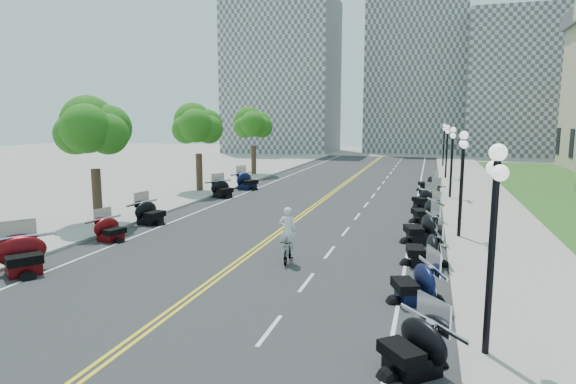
# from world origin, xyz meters

# --- Properties ---
(ground) EXTENTS (160.00, 160.00, 0.00)m
(ground) POSITION_xyz_m (0.00, 0.00, 0.00)
(ground) COLOR gray
(road) EXTENTS (16.00, 90.00, 0.01)m
(road) POSITION_xyz_m (0.00, 10.00, 0.00)
(road) COLOR #333335
(road) RESTS_ON ground
(centerline_yellow_a) EXTENTS (0.12, 90.00, 0.00)m
(centerline_yellow_a) POSITION_xyz_m (-0.12, 10.00, 0.01)
(centerline_yellow_a) COLOR yellow
(centerline_yellow_a) RESTS_ON road
(centerline_yellow_b) EXTENTS (0.12, 90.00, 0.00)m
(centerline_yellow_b) POSITION_xyz_m (0.12, 10.00, 0.01)
(centerline_yellow_b) COLOR yellow
(centerline_yellow_b) RESTS_ON road
(edge_line_north) EXTENTS (0.12, 90.00, 0.00)m
(edge_line_north) POSITION_xyz_m (6.40, 10.00, 0.01)
(edge_line_north) COLOR white
(edge_line_north) RESTS_ON road
(edge_line_south) EXTENTS (0.12, 90.00, 0.00)m
(edge_line_south) POSITION_xyz_m (-6.40, 10.00, 0.01)
(edge_line_south) COLOR white
(edge_line_south) RESTS_ON road
(lane_dash_4) EXTENTS (0.12, 2.00, 0.00)m
(lane_dash_4) POSITION_xyz_m (3.20, -8.00, 0.01)
(lane_dash_4) COLOR white
(lane_dash_4) RESTS_ON road
(lane_dash_5) EXTENTS (0.12, 2.00, 0.00)m
(lane_dash_5) POSITION_xyz_m (3.20, -4.00, 0.01)
(lane_dash_5) COLOR white
(lane_dash_5) RESTS_ON road
(lane_dash_6) EXTENTS (0.12, 2.00, 0.00)m
(lane_dash_6) POSITION_xyz_m (3.20, 0.00, 0.01)
(lane_dash_6) COLOR white
(lane_dash_6) RESTS_ON road
(lane_dash_7) EXTENTS (0.12, 2.00, 0.00)m
(lane_dash_7) POSITION_xyz_m (3.20, 4.00, 0.01)
(lane_dash_7) COLOR white
(lane_dash_7) RESTS_ON road
(lane_dash_8) EXTENTS (0.12, 2.00, 0.00)m
(lane_dash_8) POSITION_xyz_m (3.20, 8.00, 0.01)
(lane_dash_8) COLOR white
(lane_dash_8) RESTS_ON road
(lane_dash_9) EXTENTS (0.12, 2.00, 0.00)m
(lane_dash_9) POSITION_xyz_m (3.20, 12.00, 0.01)
(lane_dash_9) COLOR white
(lane_dash_9) RESTS_ON road
(lane_dash_10) EXTENTS (0.12, 2.00, 0.00)m
(lane_dash_10) POSITION_xyz_m (3.20, 16.00, 0.01)
(lane_dash_10) COLOR white
(lane_dash_10) RESTS_ON road
(lane_dash_11) EXTENTS (0.12, 2.00, 0.00)m
(lane_dash_11) POSITION_xyz_m (3.20, 20.00, 0.01)
(lane_dash_11) COLOR white
(lane_dash_11) RESTS_ON road
(lane_dash_12) EXTENTS (0.12, 2.00, 0.00)m
(lane_dash_12) POSITION_xyz_m (3.20, 24.00, 0.01)
(lane_dash_12) COLOR white
(lane_dash_12) RESTS_ON road
(lane_dash_13) EXTENTS (0.12, 2.00, 0.00)m
(lane_dash_13) POSITION_xyz_m (3.20, 28.00, 0.01)
(lane_dash_13) COLOR white
(lane_dash_13) RESTS_ON road
(lane_dash_14) EXTENTS (0.12, 2.00, 0.00)m
(lane_dash_14) POSITION_xyz_m (3.20, 32.00, 0.01)
(lane_dash_14) COLOR white
(lane_dash_14) RESTS_ON road
(lane_dash_15) EXTENTS (0.12, 2.00, 0.00)m
(lane_dash_15) POSITION_xyz_m (3.20, 36.00, 0.01)
(lane_dash_15) COLOR white
(lane_dash_15) RESTS_ON road
(lane_dash_16) EXTENTS (0.12, 2.00, 0.00)m
(lane_dash_16) POSITION_xyz_m (3.20, 40.00, 0.01)
(lane_dash_16) COLOR white
(lane_dash_16) RESTS_ON road
(lane_dash_17) EXTENTS (0.12, 2.00, 0.00)m
(lane_dash_17) POSITION_xyz_m (3.20, 44.00, 0.01)
(lane_dash_17) COLOR white
(lane_dash_17) RESTS_ON road
(lane_dash_18) EXTENTS (0.12, 2.00, 0.00)m
(lane_dash_18) POSITION_xyz_m (3.20, 48.00, 0.01)
(lane_dash_18) COLOR white
(lane_dash_18) RESTS_ON road
(lane_dash_19) EXTENTS (0.12, 2.00, 0.00)m
(lane_dash_19) POSITION_xyz_m (3.20, 52.00, 0.01)
(lane_dash_19) COLOR white
(lane_dash_19) RESTS_ON road
(sidewalk_north) EXTENTS (5.00, 90.00, 0.15)m
(sidewalk_north) POSITION_xyz_m (10.50, 10.00, 0.07)
(sidewalk_north) COLOR #9E9991
(sidewalk_north) RESTS_ON ground
(sidewalk_south) EXTENTS (5.00, 90.00, 0.15)m
(sidewalk_south) POSITION_xyz_m (-10.50, 10.00, 0.07)
(sidewalk_south) COLOR #9E9991
(sidewalk_south) RESTS_ON ground
(distant_block_a) EXTENTS (18.00, 14.00, 26.00)m
(distant_block_a) POSITION_xyz_m (-18.00, 62.00, 13.00)
(distant_block_a) COLOR gray
(distant_block_a) RESTS_ON ground
(distant_block_b) EXTENTS (16.00, 12.00, 30.00)m
(distant_block_b) POSITION_xyz_m (4.00, 68.00, 15.00)
(distant_block_b) COLOR gray
(distant_block_b) RESTS_ON ground
(distant_block_c) EXTENTS (20.00, 14.00, 22.00)m
(distant_block_c) POSITION_xyz_m (22.00, 65.00, 11.00)
(distant_block_c) COLOR gray
(distant_block_c) RESTS_ON ground
(street_lamp_1) EXTENTS (0.50, 1.20, 4.90)m
(street_lamp_1) POSITION_xyz_m (8.60, -8.00, 2.60)
(street_lamp_1) COLOR black
(street_lamp_1) RESTS_ON sidewalk_north
(street_lamp_2) EXTENTS (0.50, 1.20, 4.90)m
(street_lamp_2) POSITION_xyz_m (8.60, 4.00, 2.60)
(street_lamp_2) COLOR black
(street_lamp_2) RESTS_ON sidewalk_north
(street_lamp_3) EXTENTS (0.50, 1.20, 4.90)m
(street_lamp_3) POSITION_xyz_m (8.60, 16.00, 2.60)
(street_lamp_3) COLOR black
(street_lamp_3) RESTS_ON sidewalk_north
(street_lamp_4) EXTENTS (0.50, 1.20, 4.90)m
(street_lamp_4) POSITION_xyz_m (8.60, 28.00, 2.60)
(street_lamp_4) COLOR black
(street_lamp_4) RESTS_ON sidewalk_north
(street_lamp_5) EXTENTS (0.50, 1.20, 4.90)m
(street_lamp_5) POSITION_xyz_m (8.60, 40.00, 2.60)
(street_lamp_5) COLOR black
(street_lamp_5) RESTS_ON sidewalk_north
(tree_2) EXTENTS (4.80, 4.80, 9.20)m
(tree_2) POSITION_xyz_m (-10.00, 2.00, 4.75)
(tree_2) COLOR #235619
(tree_2) RESTS_ON sidewalk_south
(tree_3) EXTENTS (4.80, 4.80, 9.20)m
(tree_3) POSITION_xyz_m (-10.00, 14.00, 4.75)
(tree_3) COLOR #235619
(tree_3) RESTS_ON sidewalk_south
(tree_4) EXTENTS (4.80, 4.80, 9.20)m
(tree_4) POSITION_xyz_m (-10.00, 26.00, 4.75)
(tree_4) COLOR #235619
(tree_4) RESTS_ON sidewalk_south
(motorcycle_n_3) EXTENTS (2.72, 2.72, 1.35)m
(motorcycle_n_3) POSITION_xyz_m (6.95, -9.14, 0.68)
(motorcycle_n_3) COLOR black
(motorcycle_n_3) RESTS_ON road
(motorcycle_n_4) EXTENTS (2.54, 2.54, 1.38)m
(motorcycle_n_4) POSITION_xyz_m (6.86, -4.80, 0.69)
(motorcycle_n_4) COLOR black
(motorcycle_n_4) RESTS_ON road
(motorcycle_n_5) EXTENTS (2.29, 2.29, 1.43)m
(motorcycle_n_5) POSITION_xyz_m (7.07, -0.75, 0.71)
(motorcycle_n_5) COLOR black
(motorcycle_n_5) RESTS_ON road
(motorcycle_n_6) EXTENTS (2.74, 2.74, 1.53)m
(motorcycle_n_6) POSITION_xyz_m (6.90, 2.78, 0.76)
(motorcycle_n_6) COLOR black
(motorcycle_n_6) RESTS_ON road
(motorcycle_n_7) EXTENTS (2.65, 2.65, 1.43)m
(motorcycle_n_7) POSITION_xyz_m (7.03, 7.44, 0.72)
(motorcycle_n_7) COLOR black
(motorcycle_n_7) RESTS_ON road
(motorcycle_n_8) EXTENTS (2.61, 2.61, 1.29)m
(motorcycle_n_8) POSITION_xyz_m (6.86, 12.20, 0.65)
(motorcycle_n_8) COLOR black
(motorcycle_n_8) RESTS_ON road
(motorcycle_n_9) EXTENTS (2.58, 2.58, 1.29)m
(motorcycle_n_9) POSITION_xyz_m (7.22, 15.30, 0.65)
(motorcycle_n_9) COLOR black
(motorcycle_n_9) RESTS_ON road
(motorcycle_n_10) EXTENTS (2.32, 2.32, 1.33)m
(motorcycle_n_10) POSITION_xyz_m (7.00, 19.92, 0.67)
(motorcycle_n_10) COLOR black
(motorcycle_n_10) RESTS_ON road
(motorcycle_s_4) EXTENTS (3.10, 3.10, 1.55)m
(motorcycle_s_4) POSITION_xyz_m (-7.00, -6.04, 0.78)
(motorcycle_s_4) COLOR #590A0C
(motorcycle_s_4) RESTS_ON road
(motorcycle_s_5) EXTENTS (2.13, 2.13, 1.24)m
(motorcycle_s_5) POSITION_xyz_m (-7.00, -0.99, 0.62)
(motorcycle_s_5) COLOR #590A0C
(motorcycle_s_5) RESTS_ON road
(motorcycle_s_6) EXTENTS (2.31, 2.31, 1.41)m
(motorcycle_s_6) POSITION_xyz_m (-7.25, 2.74, 0.71)
(motorcycle_s_6) COLOR black
(motorcycle_s_6) RESTS_ON road
(motorcycle_s_8) EXTENTS (2.72, 2.72, 1.40)m
(motorcycle_s_8) POSITION_xyz_m (-7.22, 12.13, 0.70)
(motorcycle_s_8) COLOR black
(motorcycle_s_8) RESTS_ON road
(motorcycle_s_9) EXTENTS (2.79, 2.79, 1.56)m
(motorcycle_s_9) POSITION_xyz_m (-6.96, 16.40, 0.78)
(motorcycle_s_9) COLOR black
(motorcycle_s_9) RESTS_ON road
(bicycle) EXTENTS (0.62, 1.64, 0.96)m
(bicycle) POSITION_xyz_m (1.90, -1.92, 0.48)
(bicycle) COLOR #A51414
(bicycle) RESTS_ON road
(cyclist_rider) EXTENTS (0.69, 0.45, 1.89)m
(cyclist_rider) POSITION_xyz_m (1.90, -1.92, 1.91)
(cyclist_rider) COLOR silver
(cyclist_rider) RESTS_ON bicycle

